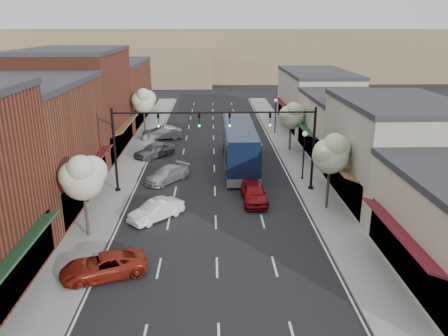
{
  "coord_description": "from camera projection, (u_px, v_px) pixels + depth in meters",
  "views": [
    {
      "loc": [
        -0.24,
        -25.84,
        13.14
      ],
      "look_at": [
        0.74,
        7.43,
        2.2
      ],
      "focal_mm": 35.0,
      "sensor_mm": 36.0,
      "label": 1
    }
  ],
  "objects": [
    {
      "name": "coach_bus",
      "position": [
        240.0,
        145.0,
        42.02
      ],
      "size": [
        3.0,
        13.33,
        4.07
      ],
      "rotation": [
        0.0,
        0.0,
        -0.0
      ],
      "color": "#0C1632",
      "rests_on": "ground"
    },
    {
      "name": "tree_right_near",
      "position": [
        331.0,
        152.0,
        31.23
      ],
      "size": [
        2.85,
        2.65,
        5.95
      ],
      "color": "#47382B",
      "rests_on": "ground"
    },
    {
      "name": "signal_mast_right",
      "position": [
        285.0,
        137.0,
        34.95
      ],
      "size": [
        8.22,
        0.46,
        7.0
      ],
      "color": "black",
      "rests_on": "ground"
    },
    {
      "name": "tree_left_far",
      "position": [
        144.0,
        101.0,
        51.61
      ],
      "size": [
        2.85,
        2.65,
        6.13
      ],
      "color": "#47382B",
      "rests_on": "ground"
    },
    {
      "name": "hill_near",
      "position": [
        104.0,
        66.0,
        100.76
      ],
      "size": [
        50.0,
        20.0,
        8.0
      ],
      "primitive_type": "cube",
      "color": "#7A6647",
      "rests_on": "ground"
    },
    {
      "name": "bldg_left_midnear",
      "position": [
        24.0,
        145.0,
        32.49
      ],
      "size": [
        10.14,
        14.1,
        9.4
      ],
      "color": "brown",
      "rests_on": "ground"
    },
    {
      "name": "tree_left_near",
      "position": [
        83.0,
        176.0,
        27.04
      ],
      "size": [
        2.85,
        2.65,
        5.69
      ],
      "color": "#47382B",
      "rests_on": "ground"
    },
    {
      "name": "parked_car_b",
      "position": [
        156.0,
        210.0,
        30.79
      ],
      "size": [
        3.93,
        3.97,
        1.37
      ],
      "primitive_type": "imported",
      "rotation": [
        0.0,
        0.0,
        -0.78
      ],
      "color": "white",
      "rests_on": "ground"
    },
    {
      "name": "parked_car_d",
      "position": [
        154.0,
        150.0,
        45.27
      ],
      "size": [
        4.42,
        4.54,
        1.54
      ],
      "primitive_type": "imported",
      "rotation": [
        0.0,
        0.0,
        -0.76
      ],
      "color": "#5A5C62",
      "rests_on": "ground"
    },
    {
      "name": "bldg_right_far",
      "position": [
        316.0,
        99.0,
        58.27
      ],
      "size": [
        9.14,
        16.1,
        7.4
      ],
      "color": "#A79D8F",
      "rests_on": "ground"
    },
    {
      "name": "bldg_right_midnear",
      "position": [
        393.0,
        151.0,
        33.51
      ],
      "size": [
        9.14,
        12.1,
        7.9
      ],
      "color": "#A79D8F",
      "rests_on": "ground"
    },
    {
      "name": "hill_far",
      "position": [
        212.0,
        54.0,
        112.23
      ],
      "size": [
        120.0,
        30.0,
        12.0
      ],
      "primitive_type": "cube",
      "color": "#7A6647",
      "rests_on": "ground"
    },
    {
      "name": "bldg_left_far",
      "position": [
        111.0,
        92.0,
        61.13
      ],
      "size": [
        10.14,
        18.1,
        8.4
      ],
      "color": "brown",
      "rests_on": "ground"
    },
    {
      "name": "ground",
      "position": [
        216.0,
        235.0,
        28.65
      ],
      "size": [
        160.0,
        160.0,
        0.0
      ],
      "primitive_type": "plane",
      "color": "black",
      "rests_on": "ground"
    },
    {
      "name": "bldg_left_midfar",
      "position": [
        77.0,
        103.0,
        45.55
      ],
      "size": [
        10.14,
        14.1,
        10.9
      ],
      "color": "maroon",
      "rests_on": "ground"
    },
    {
      "name": "lamp_post_near",
      "position": [
        304.0,
        147.0,
        37.9
      ],
      "size": [
        0.44,
        0.44,
        4.44
      ],
      "color": "black",
      "rests_on": "ground"
    },
    {
      "name": "curb_left",
      "position": [
        148.0,
        155.0,
        45.99
      ],
      "size": [
        0.25,
        73.0,
        0.17
      ],
      "primitive_type": "cube",
      "color": "gray",
      "rests_on": "ground"
    },
    {
      "name": "lamp_post_far",
      "position": [
        276.0,
        110.0,
        54.51
      ],
      "size": [
        0.44,
        0.44,
        4.44
      ],
      "color": "black",
      "rests_on": "ground"
    },
    {
      "name": "bldg_right_midfar",
      "position": [
        346.0,
        126.0,
        45.13
      ],
      "size": [
        9.14,
        12.1,
        6.4
      ],
      "color": "#B4AB8F",
      "rests_on": "ground"
    },
    {
      "name": "sidewalk_right",
      "position": [
        293.0,
        154.0,
        46.42
      ],
      "size": [
        2.8,
        73.0,
        0.15
      ],
      "primitive_type": "cube",
      "color": "gray",
      "rests_on": "ground"
    },
    {
      "name": "signal_mast_left",
      "position": [
        144.0,
        138.0,
        34.64
      ],
      "size": [
        8.22,
        0.46,
        7.0
      ],
      "color": "black",
      "rests_on": "ground"
    },
    {
      "name": "parked_car_e",
      "position": [
        162.0,
        133.0,
        52.45
      ],
      "size": [
        4.94,
        2.52,
        1.55
      ],
      "primitive_type": "imported",
      "rotation": [
        0.0,
        0.0,
        -1.38
      ],
      "color": "gray",
      "rests_on": "ground"
    },
    {
      "name": "parked_car_c",
      "position": [
        167.0,
        174.0,
        38.27
      ],
      "size": [
        4.23,
        4.69,
        1.31
      ],
      "primitive_type": "imported",
      "rotation": [
        0.0,
        0.0,
        -0.66
      ],
      "color": "#A9A9AF",
      "rests_on": "ground"
    },
    {
      "name": "red_hatchback",
      "position": [
        254.0,
        193.0,
        33.77
      ],
      "size": [
        1.96,
        4.59,
        1.55
      ],
      "primitive_type": "imported",
      "rotation": [
        0.0,
        0.0,
        0.03
      ],
      "color": "maroon",
      "rests_on": "ground"
    },
    {
      "name": "sidewalk_left",
      "position": [
        134.0,
        155.0,
        45.96
      ],
      "size": [
        2.8,
        73.0,
        0.15
      ],
      "primitive_type": "cube",
      "color": "gray",
      "rests_on": "ground"
    },
    {
      "name": "tree_right_far",
      "position": [
        292.0,
        115.0,
        46.57
      ],
      "size": [
        2.85,
        2.65,
        5.43
      ],
      "color": "#47382B",
      "rests_on": "ground"
    },
    {
      "name": "parked_car_a",
      "position": [
        104.0,
        266.0,
        23.78
      ],
      "size": [
        5.08,
        3.59,
        1.29
      ],
      "primitive_type": "imported",
      "rotation": [
        0.0,
        0.0,
        -1.22
      ],
      "color": "maroon",
      "rests_on": "ground"
    },
    {
      "name": "curb_right",
      "position": [
        280.0,
        154.0,
        46.38
      ],
      "size": [
        0.25,
        73.0,
        0.17
      ],
      "primitive_type": "cube",
      "color": "gray",
      "rests_on": "ground"
    }
  ]
}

